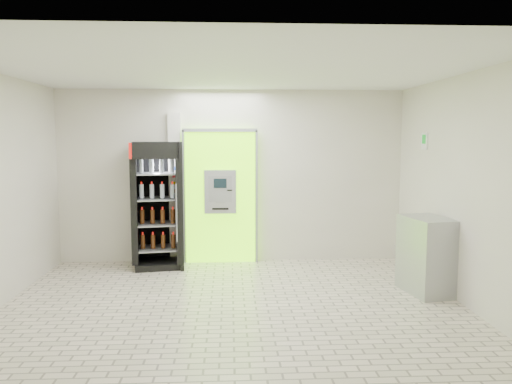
{
  "coord_description": "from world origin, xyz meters",
  "views": [
    {
      "loc": [
        -0.03,
        -6.22,
        2.17
      ],
      "look_at": [
        0.36,
        1.2,
        1.36
      ],
      "focal_mm": 35.0,
      "sensor_mm": 36.0,
      "label": 1
    }
  ],
  "objects": [
    {
      "name": "exit_sign",
      "position": [
        2.99,
        1.4,
        2.12
      ],
      "size": [
        0.02,
        0.22,
        0.26
      ],
      "color": "white",
      "rests_on": "room_shell"
    },
    {
      "name": "ground",
      "position": [
        0.0,
        0.0,
        0.0
      ],
      "size": [
        6.0,
        6.0,
        0.0
      ],
      "primitive_type": "plane",
      "color": "beige",
      "rests_on": "ground"
    },
    {
      "name": "atm_assembly",
      "position": [
        -0.2,
        2.41,
        1.17
      ],
      "size": [
        1.3,
        0.24,
        2.33
      ],
      "color": "#7AF308",
      "rests_on": "ground"
    },
    {
      "name": "pillar",
      "position": [
        -0.98,
        2.45,
        1.3
      ],
      "size": [
        0.22,
        0.11,
        2.6
      ],
      "color": "silver",
      "rests_on": "ground"
    },
    {
      "name": "beverage_cooler",
      "position": [
        -1.24,
        2.15,
        1.01
      ],
      "size": [
        0.89,
        0.83,
        2.11
      ],
      "rotation": [
        0.0,
        0.0,
        0.15
      ],
      "color": "black",
      "rests_on": "ground"
    },
    {
      "name": "steel_cabinet",
      "position": [
        2.72,
        0.48,
        0.54
      ],
      "size": [
        0.67,
        0.88,
        1.07
      ],
      "rotation": [
        0.0,
        0.0,
        0.17
      ],
      "color": "#9FA1A6",
      "rests_on": "ground"
    },
    {
      "name": "room_shell",
      "position": [
        0.0,
        0.0,
        1.84
      ],
      "size": [
        6.0,
        6.0,
        6.0
      ],
      "color": "silver",
      "rests_on": "ground"
    }
  ]
}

